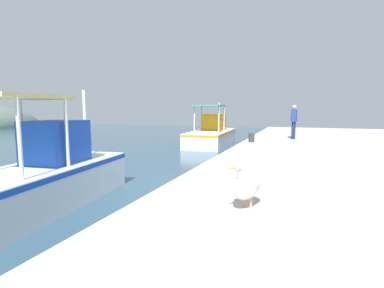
{
  "coord_description": "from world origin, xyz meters",
  "views": [
    {
      "loc": [
        -8.07,
        -2.58,
        2.36
      ],
      "look_at": [
        1.46,
        0.96,
        1.13
      ],
      "focal_mm": 27.32,
      "sensor_mm": 36.0,
      "label": 1
    }
  ],
  "objects_px": {
    "fishing_boat_second": "(42,177)",
    "pelican": "(246,184)",
    "fisherman_standing": "(294,120)",
    "fishing_boat_third": "(212,134)",
    "mooring_bollard_second": "(251,138)"
  },
  "relations": [
    {
      "from": "fisherman_standing",
      "to": "mooring_bollard_second",
      "type": "distance_m",
      "value": 2.95
    },
    {
      "from": "fishing_boat_second",
      "to": "fisherman_standing",
      "type": "xyz_separation_m",
      "value": [
        10.82,
        -5.44,
        1.06
      ]
    },
    {
      "from": "fisherman_standing",
      "to": "mooring_bollard_second",
      "type": "xyz_separation_m",
      "value": [
        -2.19,
        1.81,
        -0.78
      ]
    },
    {
      "from": "fishing_boat_second",
      "to": "fisherman_standing",
      "type": "height_order",
      "value": "fishing_boat_second"
    },
    {
      "from": "pelican",
      "to": "mooring_bollard_second",
      "type": "height_order",
      "value": "pelican"
    },
    {
      "from": "fisherman_standing",
      "to": "fishing_boat_second",
      "type": "bearing_deg",
      "value": 153.33
    },
    {
      "from": "fishing_boat_second",
      "to": "pelican",
      "type": "xyz_separation_m",
      "value": [
        -0.72,
        -5.01,
        0.48
      ]
    },
    {
      "from": "pelican",
      "to": "mooring_bollard_second",
      "type": "bearing_deg",
      "value": 8.4
    },
    {
      "from": "fishing_boat_third",
      "to": "pelican",
      "type": "distance_m",
      "value": 14.78
    },
    {
      "from": "fishing_boat_second",
      "to": "fisherman_standing",
      "type": "bearing_deg",
      "value": -26.67
    },
    {
      "from": "fishing_boat_second",
      "to": "mooring_bollard_second",
      "type": "height_order",
      "value": "fishing_boat_second"
    },
    {
      "from": "fisherman_standing",
      "to": "mooring_bollard_second",
      "type": "bearing_deg",
      "value": 140.39
    },
    {
      "from": "mooring_bollard_second",
      "to": "fishing_boat_second",
      "type": "bearing_deg",
      "value": 157.23
    },
    {
      "from": "fisherman_standing",
      "to": "mooring_bollard_second",
      "type": "height_order",
      "value": "fisherman_standing"
    },
    {
      "from": "fishing_boat_second",
      "to": "fisherman_standing",
      "type": "distance_m",
      "value": 12.16
    }
  ]
}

